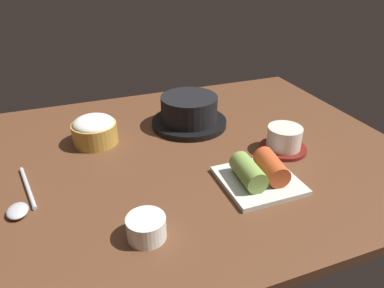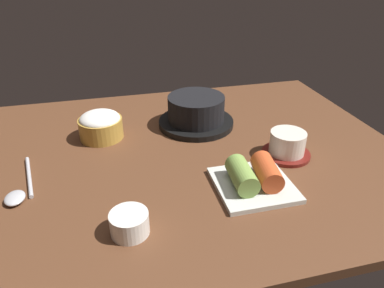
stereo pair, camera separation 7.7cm
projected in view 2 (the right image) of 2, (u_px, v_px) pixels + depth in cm
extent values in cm
cube|color=#56331E|center=(181.00, 156.00, 80.18)|extent=(100.00, 76.00, 2.00)
cylinder|color=black|center=(196.00, 122.00, 91.53)|extent=(19.21, 19.21, 1.47)
cylinder|color=black|center=(196.00, 108.00, 89.60)|extent=(14.32, 14.32, 6.41)
cylinder|color=#D15619|center=(196.00, 98.00, 88.18)|extent=(12.60, 12.60, 0.60)
cylinder|color=#B78C38|center=(101.00, 128.00, 84.77)|extent=(10.34, 10.34, 4.92)
ellipsoid|color=white|center=(100.00, 119.00, 83.57)|extent=(9.51, 9.51, 3.62)
cylinder|color=maroon|center=(286.00, 154.00, 78.39)|extent=(10.61, 10.61, 0.80)
cylinder|color=silver|center=(287.00, 143.00, 77.00)|extent=(7.71, 7.71, 4.92)
cylinder|color=#C6D18C|center=(289.00, 134.00, 75.94)|extent=(6.55, 6.55, 0.40)
cube|color=silver|center=(253.00, 185.00, 68.04)|extent=(14.41, 14.41, 1.00)
cylinder|color=#7A9E47|center=(242.00, 175.00, 66.21)|extent=(4.77, 8.87, 4.29)
cylinder|color=#C64C23|center=(267.00, 172.00, 67.29)|extent=(5.51, 9.18, 4.29)
cylinder|color=white|center=(129.00, 223.00, 56.56)|extent=(6.33, 6.33, 3.81)
cylinder|color=brown|center=(129.00, 216.00, 55.77)|extent=(5.19, 5.19, 0.50)
cylinder|color=#B7B7BC|center=(29.00, 176.00, 70.75)|extent=(3.54, 14.67, 0.80)
ellipsoid|color=#B7B7BC|center=(15.00, 198.00, 64.16)|extent=(3.60, 4.68, 1.26)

